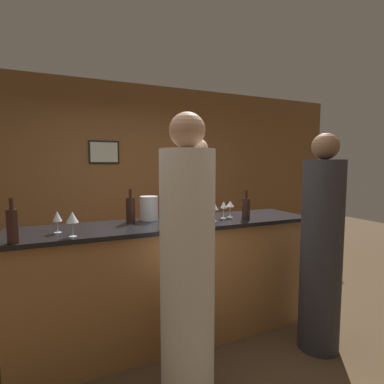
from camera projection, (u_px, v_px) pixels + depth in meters
ground_plane at (173, 337)px, 2.72m from camera, size 14.00×14.00×0.00m
back_wall at (123, 175)px, 4.61m from camera, size 8.00×0.08×2.80m
bar_counter at (173, 280)px, 2.68m from camera, size 2.64×0.62×1.06m
bartender at (198, 222)px, 3.52m from camera, size 0.29×0.29×1.86m
guest_0 at (321, 250)px, 2.50m from camera, size 0.33×0.33×1.82m
guest_1 at (187, 270)px, 1.94m from camera, size 0.36×0.36×1.89m
wine_bottle_0 at (246, 208)px, 2.77m from camera, size 0.08×0.08×0.27m
wine_bottle_1 at (131, 209)px, 2.62m from camera, size 0.08×0.08×0.29m
wine_bottle_2 at (13, 225)px, 1.91m from camera, size 0.07×0.07×0.29m
ice_bucket at (149, 208)px, 2.73m from camera, size 0.16×0.16×0.22m
wine_glass_0 at (230, 204)px, 2.85m from camera, size 0.07×0.07×0.16m
wine_glass_1 at (57, 217)px, 2.20m from camera, size 0.07×0.07×0.16m
wine_glass_2 at (214, 206)px, 2.64m from camera, size 0.08×0.08×0.18m
wine_glass_3 at (165, 213)px, 2.35m from camera, size 0.07×0.07×0.16m
wine_glass_4 at (175, 213)px, 2.42m from camera, size 0.08×0.08×0.16m
wine_glass_5 at (224, 205)px, 2.80m from camera, size 0.06×0.06×0.16m
wine_glass_6 at (72, 218)px, 2.08m from camera, size 0.08×0.08×0.18m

